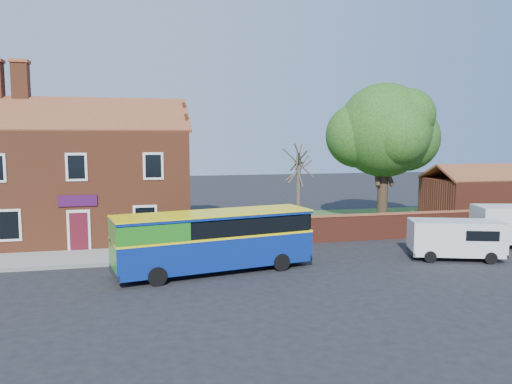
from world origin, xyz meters
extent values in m
plane|color=black|center=(0.00, 0.00, 0.00)|extent=(120.00, 120.00, 0.00)
cube|color=gray|center=(-7.00, 5.75, 0.06)|extent=(18.00, 3.50, 0.12)
cube|color=slate|center=(-7.00, 4.00, 0.07)|extent=(18.00, 0.15, 0.14)
cube|color=#426B28|center=(13.00, 13.00, 0.02)|extent=(26.00, 12.00, 0.04)
cube|color=brown|center=(-7.00, 11.50, 3.25)|extent=(12.00, 8.00, 6.50)
cube|color=brown|center=(-7.00, 9.50, 7.50)|extent=(12.30, 4.08, 2.16)
cube|color=brown|center=(-7.00, 13.50, 7.50)|extent=(12.30, 4.08, 2.16)
cube|color=brown|center=(-10.40, 11.50, 9.40)|extent=(0.90, 0.90, 2.20)
cube|color=black|center=(-7.00, 7.47, 4.60)|extent=(1.10, 0.06, 1.50)
cube|color=#4C0F19|center=(-7.00, 7.45, 1.10)|extent=(0.95, 0.04, 2.10)
cube|color=silver|center=(-7.00, 7.47, 1.15)|extent=(1.20, 0.06, 2.30)
cube|color=#380C37|center=(-7.00, 7.44, 2.80)|extent=(2.00, 0.06, 0.60)
cube|color=maroon|center=(13.00, 7.00, 0.75)|extent=(22.00, 0.30, 1.50)
cube|color=brown|center=(13.00, 7.00, 1.55)|extent=(22.00, 0.38, 0.10)
cube|color=maroon|center=(22.00, 13.00, 1.50)|extent=(8.00, 5.00, 3.00)
cube|color=brown|center=(22.00, 11.75, 3.55)|extent=(8.20, 2.56, 1.24)
cube|color=brown|center=(22.00, 14.25, 3.55)|extent=(8.20, 2.56, 1.24)
cube|color=navy|center=(-0.45, 1.87, 1.04)|extent=(9.32, 4.01, 1.44)
cube|color=yellow|center=(-0.45, 1.87, 1.76)|extent=(9.35, 4.03, 0.10)
cube|color=black|center=(-0.45, 1.87, 2.19)|extent=(8.97, 3.96, 0.72)
cube|color=#227D1B|center=(-3.38, 1.28, 2.19)|extent=(3.47, 2.87, 0.77)
cube|color=navy|center=(-0.45, 1.87, 2.67)|extent=(9.32, 4.01, 0.14)
cube|color=yellow|center=(-0.45, 1.87, 2.75)|extent=(9.37, 4.06, 0.06)
cylinder|color=black|center=(-3.08, 0.26, 0.41)|extent=(0.85, 0.44, 0.82)
cylinder|color=black|center=(-3.50, 2.32, 0.41)|extent=(0.85, 0.44, 0.82)
cylinder|color=black|center=(2.60, 1.41, 0.41)|extent=(0.85, 0.44, 0.82)
cylinder|color=black|center=(2.18, 3.47, 0.41)|extent=(0.85, 0.44, 0.82)
cube|color=silver|center=(11.83, 1.56, 1.13)|extent=(4.84, 3.12, 1.71)
cube|color=black|center=(13.76, 0.93, 1.40)|extent=(0.55, 1.48, 0.68)
cube|color=black|center=(13.93, 0.87, 0.36)|extent=(0.66, 1.74, 0.22)
cylinder|color=black|center=(10.20, 1.21, 0.30)|extent=(0.63, 0.39, 0.59)
cylinder|color=black|center=(10.72, 2.81, 0.30)|extent=(0.63, 0.39, 0.59)
cylinder|color=black|center=(12.94, 0.31, 0.30)|extent=(0.63, 0.39, 0.59)
cylinder|color=black|center=(13.46, 1.91, 0.30)|extent=(0.63, 0.39, 0.59)
cylinder|color=black|center=(15.46, 2.73, 0.35)|extent=(0.73, 0.38, 0.70)
cylinder|color=black|center=(15.92, 4.66, 0.35)|extent=(0.73, 0.38, 0.70)
cylinder|color=black|center=(12.55, 10.97, 2.04)|extent=(0.71, 0.71, 4.08)
sphere|color=#4E8128|center=(12.55, 10.97, 6.65)|extent=(6.38, 6.38, 6.38)
sphere|color=#4E8128|center=(14.41, 11.32, 6.11)|extent=(4.61, 4.61, 4.61)
sphere|color=#4E8128|center=(10.86, 11.50, 6.29)|extent=(4.43, 4.43, 4.43)
cylinder|color=#4C4238|center=(6.23, 10.25, 2.51)|extent=(0.29, 0.29, 5.02)
cylinder|color=#4C4238|center=(6.23, 10.25, 4.31)|extent=(0.30, 2.45, 1.97)
cylinder|color=#4C4238|center=(6.23, 10.25, 4.13)|extent=(1.28, 1.81, 1.81)
cylinder|color=#4C4238|center=(6.23, 10.25, 4.49)|extent=(2.06, 0.94, 2.00)
camera|label=1|loc=(-3.55, -20.42, 6.18)|focal=35.00mm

